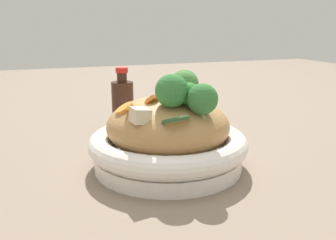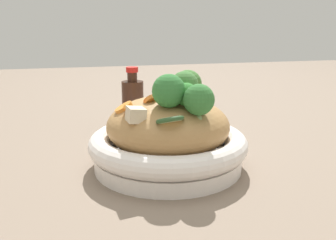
# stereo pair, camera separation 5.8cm
# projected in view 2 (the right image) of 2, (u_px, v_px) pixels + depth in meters

# --- Properties ---
(ground_plane) EXTENTS (3.00, 3.00, 0.00)m
(ground_plane) POSITION_uv_depth(u_px,v_px,m) (168.00, 166.00, 0.61)
(ground_plane) COLOR #7F6D5C
(serving_bowl) EXTENTS (0.26, 0.26, 0.06)m
(serving_bowl) POSITION_uv_depth(u_px,v_px,m) (168.00, 149.00, 0.61)
(serving_bowl) COLOR white
(serving_bowl) RESTS_ON ground_plane
(noodle_heap) EXTENTS (0.20, 0.20, 0.11)m
(noodle_heap) POSITION_uv_depth(u_px,v_px,m) (168.00, 125.00, 0.60)
(noodle_heap) COLOR #AC7F4A
(noodle_heap) RESTS_ON serving_bowl
(broccoli_florets) EXTENTS (0.17, 0.12, 0.07)m
(broccoli_florets) POSITION_uv_depth(u_px,v_px,m) (184.00, 91.00, 0.57)
(broccoli_florets) COLOR #98C373
(broccoli_florets) RESTS_ON serving_bowl
(carrot_coins) EXTENTS (0.06, 0.16, 0.03)m
(carrot_coins) POSITION_uv_depth(u_px,v_px,m) (157.00, 104.00, 0.57)
(carrot_coins) COLOR orange
(carrot_coins) RESTS_ON serving_bowl
(zucchini_slices) EXTENTS (0.19, 0.12, 0.02)m
(zucchini_slices) POSITION_uv_depth(u_px,v_px,m) (179.00, 108.00, 0.58)
(zucchini_slices) COLOR beige
(zucchini_slices) RESTS_ON serving_bowl
(chicken_chunks) EXTENTS (0.07, 0.13, 0.04)m
(chicken_chunks) POSITION_uv_depth(u_px,v_px,m) (172.00, 103.00, 0.56)
(chicken_chunks) COLOR beige
(chicken_chunks) RESTS_ON serving_bowl
(soy_sauce_bottle) EXTENTS (0.05, 0.05, 0.14)m
(soy_sauce_bottle) POSITION_uv_depth(u_px,v_px,m) (133.00, 104.00, 0.81)
(soy_sauce_bottle) COLOR #381E14
(soy_sauce_bottle) RESTS_ON ground_plane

